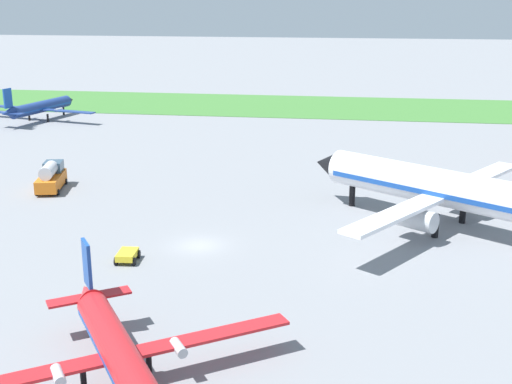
# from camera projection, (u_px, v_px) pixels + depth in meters

# --- Properties ---
(ground_plane) EXTENTS (600.00, 600.00, 0.00)m
(ground_plane) POSITION_uv_depth(u_px,v_px,m) (199.00, 245.00, 61.10)
(ground_plane) COLOR gray
(grass_taxiway_strip) EXTENTS (360.00, 28.00, 0.08)m
(grass_taxiway_strip) POSITION_uv_depth(u_px,v_px,m) (288.00, 106.00, 136.63)
(grass_taxiway_strip) COLOR #3D7533
(grass_taxiway_strip) RESTS_ON ground_plane
(airplane_foreground_turboprop) EXTENTS (18.70, 16.42, 6.49)m
(airplane_foreground_turboprop) POSITION_uv_depth(u_px,v_px,m) (118.00, 351.00, 38.43)
(airplane_foreground_turboprop) COLOR red
(airplane_foreground_turboprop) RESTS_ON ground_plane
(airplane_taxiing_turboprop) EXTENTS (22.38, 19.29, 6.79)m
(airplane_taxiing_turboprop) POSITION_uv_depth(u_px,v_px,m) (40.00, 107.00, 120.20)
(airplane_taxiing_turboprop) COLOR navy
(airplane_taxiing_turboprop) RESTS_ON ground_plane
(airplane_midfield_jet) EXTENTS (27.20, 27.09, 11.04)m
(airplane_midfield_jet) POSITION_uv_depth(u_px,v_px,m) (442.00, 188.00, 64.70)
(airplane_midfield_jet) COLOR white
(airplane_midfield_jet) RESTS_ON ground_plane
(fuel_truck_near_gate) EXTENTS (3.79, 6.87, 3.29)m
(fuel_truck_near_gate) POSITION_uv_depth(u_px,v_px,m) (51.00, 176.00, 78.06)
(fuel_truck_near_gate) COLOR orange
(fuel_truck_near_gate) RESTS_ON ground_plane
(baggage_cart_by_runway) EXTENTS (1.92, 2.50, 0.90)m
(baggage_cart_by_runway) POSITION_uv_depth(u_px,v_px,m) (127.00, 255.00, 57.31)
(baggage_cart_by_runway) COLOR yellow
(baggage_cart_by_runway) RESTS_ON ground_plane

